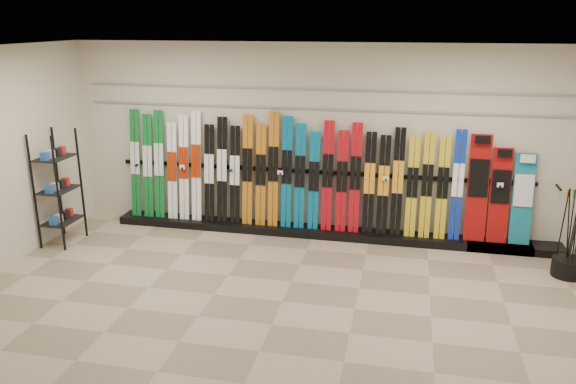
# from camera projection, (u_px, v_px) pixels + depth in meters

# --- Properties ---
(floor) EXTENTS (8.00, 8.00, 0.00)m
(floor) POSITION_uv_depth(u_px,v_px,m) (283.00, 301.00, 6.90)
(floor) COLOR gray
(floor) RESTS_ON ground
(back_wall) EXTENTS (8.00, 0.00, 8.00)m
(back_wall) POSITION_uv_depth(u_px,v_px,m) (317.00, 141.00, 8.79)
(back_wall) COLOR beige
(back_wall) RESTS_ON floor
(ceiling) EXTENTS (8.00, 8.00, 0.00)m
(ceiling) POSITION_uv_depth(u_px,v_px,m) (282.00, 51.00, 6.02)
(ceiling) COLOR silver
(ceiling) RESTS_ON back_wall
(ski_rack_base) EXTENTS (8.00, 0.40, 0.12)m
(ski_rack_base) POSITION_uv_depth(u_px,v_px,m) (328.00, 232.00, 8.97)
(ski_rack_base) COLOR black
(ski_rack_base) RESTS_ON floor
(skis) EXTENTS (5.38, 0.22, 1.84)m
(skis) POSITION_uv_depth(u_px,v_px,m) (284.00, 175.00, 8.89)
(skis) COLOR #0F6C2B
(skis) RESTS_ON ski_rack_base
(snowboards) EXTENTS (0.94, 0.25, 1.60)m
(snowboards) POSITION_uv_depth(u_px,v_px,m) (498.00, 194.00, 8.29)
(snowboards) COLOR #990C0C
(snowboards) RESTS_ON ski_rack_base
(accessory_rack) EXTENTS (0.40, 0.60, 1.75)m
(accessory_rack) POSITION_uv_depth(u_px,v_px,m) (58.00, 188.00, 8.49)
(accessory_rack) COLOR black
(accessory_rack) RESTS_ON floor
(pole_bin) EXTENTS (0.42, 0.42, 0.25)m
(pole_bin) POSITION_uv_depth(u_px,v_px,m) (568.00, 267.00, 7.55)
(pole_bin) COLOR black
(pole_bin) RESTS_ON floor
(ski_poles) EXTENTS (0.23, 0.37, 1.18)m
(ski_poles) POSITION_uv_depth(u_px,v_px,m) (572.00, 233.00, 7.42)
(ski_poles) COLOR black
(ski_poles) RESTS_ON pole_bin
(slatwall_rail_0) EXTENTS (7.60, 0.02, 0.03)m
(slatwall_rail_0) POSITION_uv_depth(u_px,v_px,m) (318.00, 109.00, 8.63)
(slatwall_rail_0) COLOR gray
(slatwall_rail_0) RESTS_ON back_wall
(slatwall_rail_1) EXTENTS (7.60, 0.02, 0.03)m
(slatwall_rail_1) POSITION_uv_depth(u_px,v_px,m) (318.00, 89.00, 8.54)
(slatwall_rail_1) COLOR gray
(slatwall_rail_1) RESTS_ON back_wall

